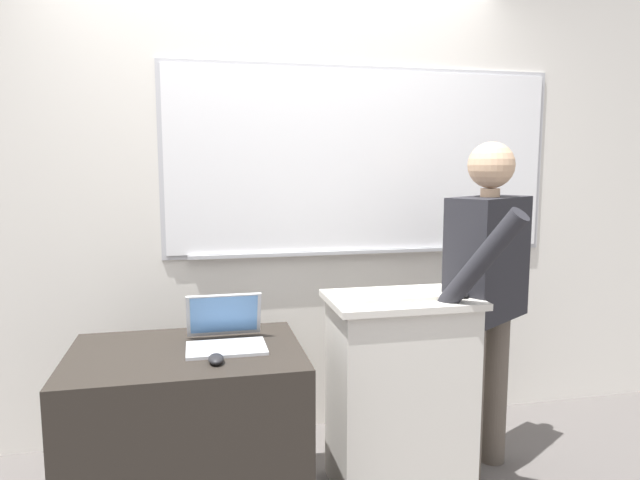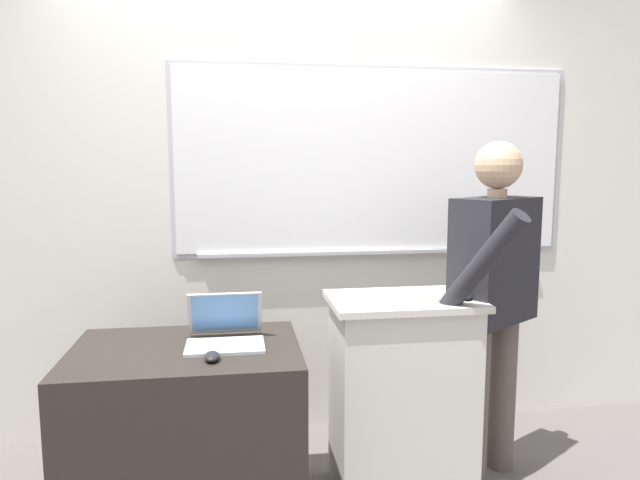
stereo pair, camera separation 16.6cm
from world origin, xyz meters
name	(u,v)px [view 2 (the right image)]	position (x,y,z in m)	size (l,w,h in m)	color
back_wall	(289,198)	(0.02, 1.22, 1.33)	(6.40, 0.17, 2.64)	silver
lectern_podium	(402,395)	(0.46, 0.45, 0.46)	(0.67, 0.45, 0.92)	beige
side_desk	(188,434)	(-0.50, 0.37, 0.38)	(0.95, 0.68, 0.76)	#28231E
person_presenter	(494,287)	(0.92, 0.50, 0.94)	(0.61, 0.72, 1.63)	brown
laptop	(225,329)	(-0.34, 0.42, 0.82)	(0.33, 0.30, 0.21)	#B7BABF
wireless_keyboard	(401,299)	(0.43, 0.39, 0.93)	(0.42, 0.13, 0.02)	beige
computer_mouse_by_laptop	(212,357)	(-0.38, 0.19, 0.78)	(0.06, 0.10, 0.03)	black
computer_mouse_by_keyboard	(464,295)	(0.72, 0.38, 0.94)	(0.06, 0.10, 0.03)	black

